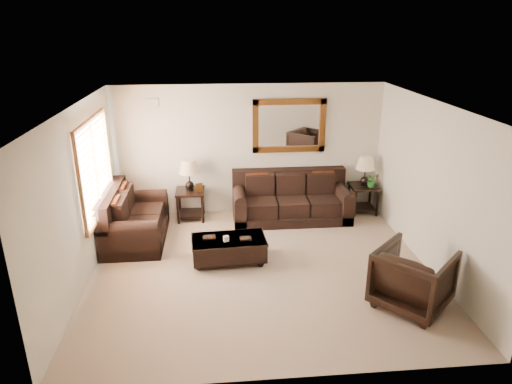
{
  "coord_description": "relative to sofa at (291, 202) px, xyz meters",
  "views": [
    {
      "loc": [
        -0.69,
        -6.6,
        3.84
      ],
      "look_at": [
        -0.03,
        0.6,
        1.13
      ],
      "focal_mm": 32.0,
      "sensor_mm": 36.0,
      "label": 1
    }
  ],
  "objects": [
    {
      "name": "air_vent",
      "position": [
        -2.72,
        0.45,
        2.0
      ],
      "size": [
        0.25,
        0.02,
        0.18
      ],
      "primitive_type": "cube",
      "color": "#999999",
      "rests_on": "room"
    },
    {
      "name": "sofa",
      "position": [
        0.0,
        0.0,
        0.0
      ],
      "size": [
        2.37,
        1.02,
        0.97
      ],
      "color": "black",
      "rests_on": "room"
    },
    {
      "name": "end_table_left",
      "position": [
        -2.06,
        0.14,
        0.48
      ],
      "size": [
        0.58,
        0.58,
        1.27
      ],
      "color": "black",
      "rests_on": "room"
    },
    {
      "name": "window",
      "position": [
        -3.52,
        -1.13,
        1.2
      ],
      "size": [
        0.07,
        1.96,
        1.66
      ],
      "color": "white",
      "rests_on": "room"
    },
    {
      "name": "coffee_table",
      "position": [
        -1.34,
        -1.73,
        -0.09
      ],
      "size": [
        1.28,
        0.75,
        0.53
      ],
      "rotation": [
        0.0,
        0.0,
        0.06
      ],
      "color": "black",
      "rests_on": "room"
    },
    {
      "name": "armchair",
      "position": [
        1.21,
        -3.26,
        0.14
      ],
      "size": [
        1.29,
        1.3,
        0.97
      ],
      "primitive_type": "imported",
      "rotation": [
        0.0,
        0.0,
        2.33
      ],
      "color": "black",
      "rests_on": "floor"
    },
    {
      "name": "loveseat",
      "position": [
        -3.09,
        -0.74,
        0.01
      ],
      "size": [
        1.05,
        1.76,
        0.99
      ],
      "rotation": [
        0.0,
        0.0,
        1.57
      ],
      "color": "black",
      "rests_on": "room"
    },
    {
      "name": "mirror",
      "position": [
        0.0,
        0.43,
        1.5
      ],
      "size": [
        1.5,
        0.06,
        1.1
      ],
      "color": "#46220E",
      "rests_on": "room"
    },
    {
      "name": "potted_plant",
      "position": [
        1.7,
        0.04,
        0.38
      ],
      "size": [
        0.36,
        0.38,
        0.24
      ],
      "primitive_type": "imported",
      "rotation": [
        0.0,
        0.0,
        0.35
      ],
      "color": "#226121",
      "rests_on": "end_table_right"
    },
    {
      "name": "end_table_right",
      "position": [
        1.58,
        0.15,
        0.46
      ],
      "size": [
        0.56,
        0.56,
        1.24
      ],
      "color": "black",
      "rests_on": "room"
    },
    {
      "name": "room",
      "position": [
        -0.82,
        -2.03,
        1.0
      ],
      "size": [
        5.51,
        5.01,
        2.71
      ],
      "color": "gray",
      "rests_on": "ground"
    }
  ]
}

